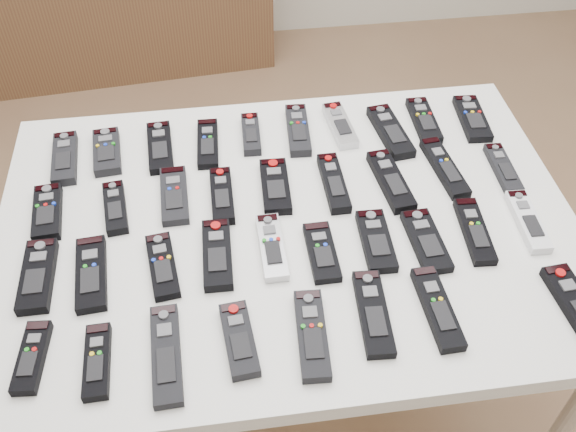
{
  "coord_description": "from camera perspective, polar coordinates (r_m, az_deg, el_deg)",
  "views": [
    {
      "loc": [
        -0.12,
        -1.08,
        1.79
      ],
      "look_at": [
        0.01,
        -0.14,
        0.8
      ],
      "focal_mm": 40.0,
      "sensor_mm": 36.0,
      "label": 1
    }
  ],
  "objects": [
    {
      "name": "remote_9",
      "position": [
        1.7,
        16.06,
        8.33
      ],
      "size": [
        0.07,
        0.18,
        0.02
      ],
      "primitive_type": "cube",
      "rotation": [
        0.0,
        0.0,
        -0.08
      ],
      "color": "black",
      "rests_on": "table"
    },
    {
      "name": "remote_8",
      "position": [
        1.67,
        11.98,
        8.31
      ],
      "size": [
        0.06,
        0.17,
        0.02
      ],
      "primitive_type": "cube",
      "rotation": [
        0.0,
        0.0,
        -0.02
      ],
      "color": "black",
      "rests_on": "table"
    },
    {
      "name": "remote_24",
      "position": [
        1.32,
        3.02,
        -3.23
      ],
      "size": [
        0.06,
        0.15,
        0.02
      ],
      "primitive_type": "cube",
      "rotation": [
        0.0,
        0.0,
        0.01
      ],
      "color": "black",
      "rests_on": "table"
    },
    {
      "name": "remote_32",
      "position": [
        1.19,
        -4.35,
        -10.9
      ],
      "size": [
        0.07,
        0.16,
        0.02
      ],
      "primitive_type": "cube",
      "rotation": [
        0.0,
        0.0,
        0.09
      ],
      "color": "black",
      "rests_on": "table"
    },
    {
      "name": "remote_26",
      "position": [
        1.36,
        12.18,
        -2.19
      ],
      "size": [
        0.07,
        0.17,
        0.02
      ],
      "primitive_type": "cube",
      "rotation": [
        0.0,
        0.0,
        0.05
      ],
      "color": "black",
      "rests_on": "table"
    },
    {
      "name": "remote_23",
      "position": [
        1.32,
        -1.45,
        -2.77
      ],
      "size": [
        0.05,
        0.17,
        0.02
      ],
      "primitive_type": "cube",
      "rotation": [
        0.0,
        0.0,
        0.01
      ],
      "color": "#B7B7BC",
      "rests_on": "table"
    },
    {
      "name": "remote_11",
      "position": [
        1.45,
        -15.1,
        0.72
      ],
      "size": [
        0.06,
        0.16,
        0.02
      ],
      "primitive_type": "cube",
      "rotation": [
        0.0,
        0.0,
        0.12
      ],
      "color": "black",
      "rests_on": "table"
    },
    {
      "name": "remote_20",
      "position": [
        1.33,
        -17.09,
        -4.92
      ],
      "size": [
        0.07,
        0.19,
        0.02
      ],
      "primitive_type": "cube",
      "rotation": [
        0.0,
        0.0,
        0.08
      ],
      "color": "black",
      "rests_on": "table"
    },
    {
      "name": "remote_2",
      "position": [
        1.58,
        -11.31,
        6.0
      ],
      "size": [
        0.06,
        0.18,
        0.02
      ],
      "primitive_type": "cube",
      "rotation": [
        0.0,
        0.0,
        0.05
      ],
      "color": "black",
      "rests_on": "table"
    },
    {
      "name": "remote_31",
      "position": [
        1.19,
        -10.77,
        -11.99
      ],
      "size": [
        0.06,
        0.21,
        0.02
      ],
      "primitive_type": "cube",
      "rotation": [
        0.0,
        0.0,
        0.04
      ],
      "color": "black",
      "rests_on": "table"
    },
    {
      "name": "remote_5",
      "position": [
        1.6,
        0.9,
        7.65
      ],
      "size": [
        0.06,
        0.19,
        0.02
      ],
      "primitive_type": "cube",
      "rotation": [
        0.0,
        0.0,
        -0.06
      ],
      "color": "black",
      "rests_on": "table"
    },
    {
      "name": "remote_13",
      "position": [
        1.43,
        -5.89,
        1.81
      ],
      "size": [
        0.05,
        0.16,
        0.02
      ],
      "primitive_type": "cube",
      "rotation": [
        0.0,
        0.0,
        -0.0
      ],
      "color": "black",
      "rests_on": "table"
    },
    {
      "name": "remote_30",
      "position": [
        1.21,
        -16.6,
        -12.28
      ],
      "size": [
        0.05,
        0.15,
        0.02
      ],
      "primitive_type": "cube",
      "rotation": [
        0.0,
        0.0,
        0.02
      ],
      "color": "black",
      "rests_on": "table"
    },
    {
      "name": "remote_34",
      "position": [
        1.23,
        7.58,
        -8.55
      ],
      "size": [
        0.06,
        0.19,
        0.02
      ],
      "primitive_type": "cube",
      "rotation": [
        0.0,
        0.0,
        -0.06
      ],
      "color": "black",
      "rests_on": "table"
    },
    {
      "name": "ground",
      "position": [
        2.09,
        -0.68,
        -12.59
      ],
      "size": [
        4.0,
        4.0,
        0.0
      ],
      "primitive_type": "plane",
      "color": "brown",
      "rests_on": "ground"
    },
    {
      "name": "remote_22",
      "position": [
        1.31,
        -6.31,
        -3.41
      ],
      "size": [
        0.06,
        0.18,
        0.02
      ],
      "primitive_type": "cube",
      "rotation": [
        0.0,
        0.0,
        -0.02
      ],
      "color": "black",
      "rests_on": "table"
    },
    {
      "name": "remote_16",
      "position": [
        1.48,
        9.12,
        3.12
      ],
      "size": [
        0.07,
        0.2,
        0.02
      ],
      "primitive_type": "cube",
      "rotation": [
        0.0,
        0.0,
        0.1
      ],
      "color": "black",
      "rests_on": "table"
    },
    {
      "name": "remote_4",
      "position": [
        1.59,
        -3.3,
        7.28
      ],
      "size": [
        0.05,
        0.15,
        0.02
      ],
      "primitive_type": "cube",
      "rotation": [
        0.0,
        0.0,
        -0.04
      ],
      "color": "black",
      "rests_on": "table"
    },
    {
      "name": "remote_35",
      "position": [
        1.26,
        13.13,
        -7.98
      ],
      "size": [
        0.05,
        0.19,
        0.02
      ],
      "primitive_type": "cube",
      "rotation": [
        0.0,
        0.0,
        0.03
      ],
      "color": "black",
      "rests_on": "table"
    },
    {
      "name": "remote_14",
      "position": [
        1.45,
        -1.13,
        2.66
      ],
      "size": [
        0.07,
        0.17,
        0.02
      ],
      "primitive_type": "cube",
      "rotation": [
        0.0,
        0.0,
        -0.04
      ],
      "color": "black",
      "rests_on": "table"
    },
    {
      "name": "remote_10",
      "position": [
        1.48,
        -20.61,
        0.31
      ],
      "size": [
        0.07,
        0.16,
        0.02
      ],
      "primitive_type": "cube",
      "rotation": [
        0.0,
        0.0,
        0.08
      ],
      "color": "black",
      "rests_on": "table"
    },
    {
      "name": "remote_27",
      "position": [
        1.41,
        16.25,
        -1.28
      ],
      "size": [
        0.06,
        0.18,
        0.02
      ],
      "primitive_type": "cube",
      "rotation": [
        0.0,
        0.0,
        -0.07
      ],
      "color": "black",
      "rests_on": "table"
    },
    {
      "name": "remote_29",
      "position": [
        1.25,
        -21.81,
        -11.57
      ],
      "size": [
        0.06,
        0.15,
        0.02
      ],
      "primitive_type": "cube",
      "rotation": [
        0.0,
        0.0,
        -0.09
      ],
      "color": "black",
      "rests_on": "table"
    },
    {
      "name": "remote_0",
      "position": [
        1.61,
        -19.23,
        4.86
      ],
      "size": [
        0.07,
        0.18,
        0.02
      ],
      "primitive_type": "cube",
      "rotation": [
        0.0,
        0.0,
        0.07
      ],
      "color": "black",
      "rests_on": "table"
    },
    {
      "name": "remote_19",
      "position": [
        1.36,
        -21.36,
        -4.97
      ],
      "size": [
        0.06,
        0.18,
        0.02
      ],
      "primitive_type": "cube",
      "rotation": [
        0.0,
        0.0,
        0.0
      ],
      "color": "black",
      "rests_on": "table"
    },
    {
      "name": "remote_28",
      "position": [
        1.46,
        20.54,
        -0.44
      ],
      "size": [
        0.05,
        0.17,
        0.02
      ],
      "primitive_type": "cube",
      "rotation": [
        0.0,
        0.0,
        -0.05
      ],
      "color": "silver",
      "rests_on": "table"
    },
    {
      "name": "remote_25",
      "position": [
        1.34,
        7.84,
        -2.21
      ],
      "size": [
        0.06,
        0.16,
        0.02
      ],
      "primitive_type": "cube",
      "rotation": [
        0.0,
        0.0,
        -0.03
      ],
      "color": "black",
      "rests_on": "table"
    },
    {
      "name": "remote_17",
      "position": [
        1.54,
        13.74,
        4.2
      ],
      "size": [
        0.07,
        0.2,
        0.02
      ],
      "primitive_type": "cube",
      "rotation": [
        0.0,
        0.0,
        0.1
      ],
      "color": "black",
      "rests_on": "table"
    },
    {
      "name": "remote_18",
      "position": [
        1.58,
        18.56,
        4.03
      ],
      "size": [
        0.05,
        0.16,
        0.02
      ],
      "primitive_type": "cube",
      "rotation": [
        0.0,
        0.0,
        -0.03
      ],
      "color": "black",
      "rests_on": "table"
    },
    {
      "name": "remote_6",
      "position": [
        1.62,
        4.63,
        8.03
      ],
      "size": [
        0.06,
        0.17,
        0.02
      ],
      "primitive_type": "cube",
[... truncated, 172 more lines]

